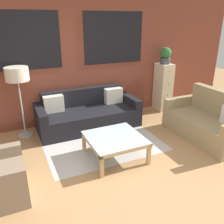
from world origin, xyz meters
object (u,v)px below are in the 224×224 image
at_px(couch_dark, 88,114).
at_px(potted_plant, 166,55).
at_px(settee_vintage, 207,123).
at_px(floor_lamp, 17,77).
at_px(coffee_table, 115,140).
at_px(drawer_cabinet, 163,87).

relative_size(couch_dark, potted_plant, 5.41).
xyz_separation_m(settee_vintage, floor_lamp, (-3.24, 1.58, 0.89)).
bearing_deg(coffee_table, settee_vintage, -2.33).
height_order(floor_lamp, drawer_cabinet, floor_lamp).
distance_m(couch_dark, drawer_cabinet, 2.12).
bearing_deg(couch_dark, floor_lamp, 174.47).
height_order(coffee_table, floor_lamp, floor_lamp).
xyz_separation_m(coffee_table, drawer_cabinet, (2.10, 1.59, 0.26)).
height_order(settee_vintage, floor_lamp, floor_lamp).
bearing_deg(potted_plant, drawer_cabinet, -90.00).
bearing_deg(potted_plant, settee_vintage, -94.88).
bearing_deg(settee_vintage, potted_plant, 85.12).
xyz_separation_m(settee_vintage, coffee_table, (-1.96, 0.08, 0.02)).
bearing_deg(floor_lamp, coffee_table, -49.59).
bearing_deg(coffee_table, potted_plant, 37.13).
bearing_deg(potted_plant, floor_lamp, -178.59).
xyz_separation_m(couch_dark, coffee_table, (-0.01, -1.38, 0.05)).
xyz_separation_m(drawer_cabinet, potted_plant, (-0.00, 0.00, 0.79)).
distance_m(couch_dark, floor_lamp, 1.59).
distance_m(floor_lamp, potted_plant, 3.38).
bearing_deg(drawer_cabinet, potted_plant, 90.00).
bearing_deg(potted_plant, coffee_table, -142.87).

